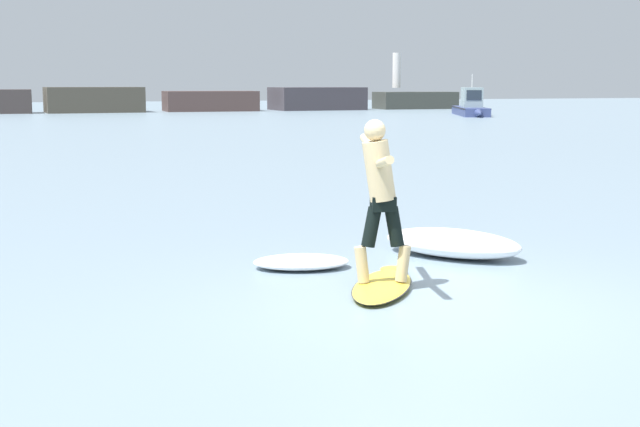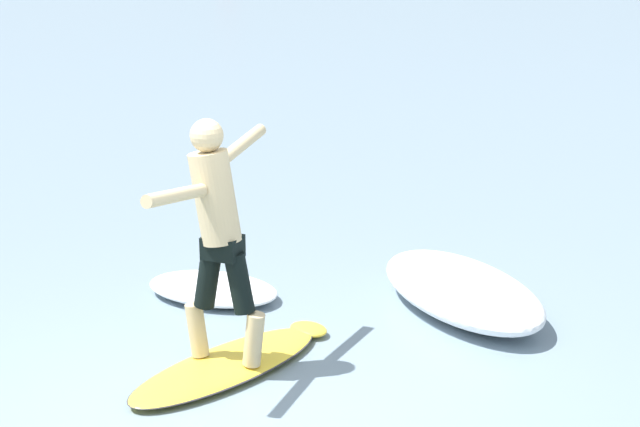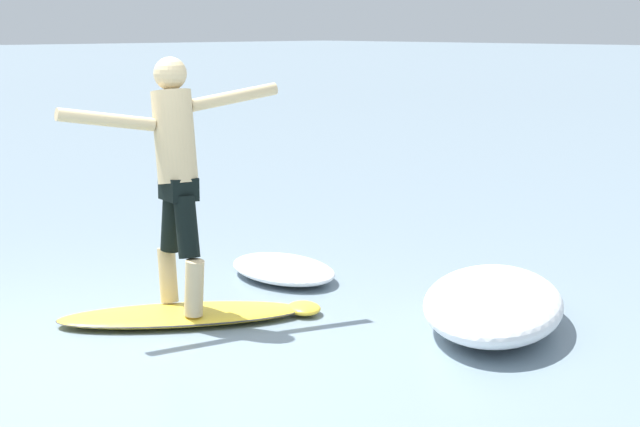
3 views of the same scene
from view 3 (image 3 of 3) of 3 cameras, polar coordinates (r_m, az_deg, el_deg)
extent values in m
plane|color=gray|center=(7.13, -11.66, -7.11)|extent=(200.00, 200.00, 0.00)
ellipsoid|color=yellow|center=(7.67, -7.40, -5.37)|extent=(1.43, 1.78, 0.10)
ellipsoid|color=yellow|center=(7.78, -0.87, -5.07)|extent=(0.40, 0.38, 0.08)
ellipsoid|color=#2D2D33|center=(7.67, -7.40, -5.37)|extent=(1.45, 1.80, 0.04)
cone|color=black|center=(7.69, -12.70, -6.36)|extent=(0.07, 0.07, 0.14)
cone|color=black|center=(7.53, -11.79, -6.68)|extent=(0.07, 0.07, 0.14)
cone|color=black|center=(7.84, -11.79, -6.00)|extent=(0.07, 0.07, 0.14)
cylinder|color=tan|center=(7.82, -8.11, -3.26)|extent=(0.20, 0.17, 0.41)
cylinder|color=black|center=(7.64, -7.89, -0.42)|extent=(0.25, 0.20, 0.45)
cylinder|color=tan|center=(7.41, -6.73, -3.96)|extent=(0.20, 0.17, 0.41)
cylinder|color=black|center=(7.41, -7.12, -0.72)|extent=(0.25, 0.20, 0.45)
cube|color=black|center=(7.49, -7.55, 1.33)|extent=(0.30, 0.25, 0.16)
cylinder|color=tan|center=(7.49, -7.77, 4.08)|extent=(0.43, 0.36, 0.68)
sphere|color=tan|center=(7.50, -8.00, 7.40)|extent=(0.23, 0.23, 0.23)
cylinder|color=tan|center=(7.33, -11.34, 4.93)|extent=(0.28, 0.68, 0.21)
cylinder|color=tan|center=(7.70, -4.63, 6.21)|extent=(0.25, 0.68, 0.20)
ellipsoid|color=white|center=(8.87, -1.99, -2.97)|extent=(1.31, 0.99, 0.16)
ellipsoid|color=white|center=(7.52, 9.22, -4.74)|extent=(1.87, 2.10, 0.35)
camera|label=1|loc=(10.72, -68.27, 4.69)|focal=50.00mm
camera|label=2|loc=(4.98, -77.60, 17.64)|focal=60.00mm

